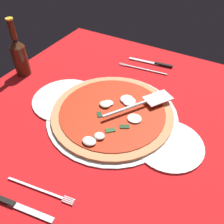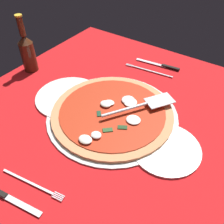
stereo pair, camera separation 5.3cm
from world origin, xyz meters
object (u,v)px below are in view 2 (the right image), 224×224
Objects in this scene: pizza at (112,113)px; place_setting_far at (20,191)px; pizza_server at (143,105)px; place_setting_near at (155,68)px; dinner_plate_left at (166,149)px; beer_bottle at (27,52)px; dinner_plate_right at (69,97)px.

pizza is 36.44cm from place_setting_far.
place_setting_near is (8.96, -27.21, -3.39)cm from pizza_server.
pizza is 1.94× the size of place_setting_near.
place_setting_near is at bearing -58.72° from dinner_plate_left.
dinner_plate_left is at bearing 173.72° from beer_bottle.
beer_bottle reaches higher than pizza.
dinner_plate_right is 38.96cm from place_setting_near.
beer_bottle is (43.75, -4.15, 7.09)cm from pizza.
beer_bottle is at bearing -6.28° from dinner_plate_left.
pizza is 44.51cm from beer_bottle.
dinner_plate_left is 65.71cm from beer_bottle.
pizza reaches higher than dinner_plate_left.
dinner_plate_left is 41.26cm from place_setting_far.
dinner_plate_right is at bearing 58.08° from place_setting_near.
pizza_server is 28.84cm from place_setting_near.
dinner_plate_left is 17.10cm from pizza_server.
dinner_plate_right is at bearing 139.94° from pizza_server.
dinner_plate_right is 18.40cm from pizza.
pizza reaches higher than place_setting_near.
pizza_server is (-7.50, -6.90, 2.23)cm from pizza.
place_setting_near is at bearing 51.15° from pizza_server.
pizza reaches higher than place_setting_far.
place_setting_far is (-15.03, 35.26, -0.15)cm from dinner_plate_right.
beer_bottle is (25.40, -5.16, 8.10)cm from dinner_plate_right.
dinner_plate_right is at bearing -2.87° from dinner_plate_left.
pizza is 1.73× the size of pizza_server.
dinner_plate_left is 0.85× the size of dinner_plate_right.
pizza_server is at bearing 67.29° from place_setting_far.
beer_bottle is (40.44, -40.42, 8.26)cm from place_setting_far.
beer_bottle is at bearing 126.35° from place_setting_far.
pizza is at bearing 165.54° from pizza_server.
pizza is at bearing 86.21° from place_setting_near.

